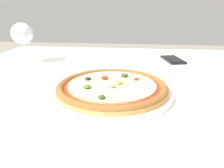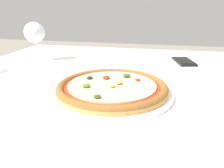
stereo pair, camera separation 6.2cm
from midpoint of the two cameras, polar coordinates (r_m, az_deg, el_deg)
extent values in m
cube|color=brown|center=(0.74, 3.85, -1.05)|extent=(1.31, 1.05, 0.04)
cube|color=white|center=(0.73, 3.89, 0.49)|extent=(1.41, 1.15, 0.01)
cylinder|color=brown|center=(1.45, -19.91, -6.77)|extent=(0.06, 0.06, 0.68)
cylinder|color=white|center=(0.62, -2.82, -2.20)|extent=(0.34, 0.34, 0.01)
cylinder|color=tan|center=(0.62, -2.84, -1.27)|extent=(0.31, 0.31, 0.01)
torus|color=#935B28|center=(0.62, -2.85, -0.75)|extent=(0.31, 0.31, 0.02)
cylinder|color=#BC381E|center=(0.62, -2.85, -0.62)|extent=(0.27, 0.27, 0.00)
cylinder|color=beige|center=(0.62, -2.86, -0.27)|extent=(0.25, 0.25, 0.00)
ellipsoid|color=#BC9342|center=(0.61, -1.03, 0.36)|extent=(0.02, 0.02, 0.01)
ellipsoid|color=#4C7A33|center=(0.59, -9.54, -0.71)|extent=(0.02, 0.02, 0.01)
ellipsoid|color=#A83323|center=(0.65, 3.42, 1.30)|extent=(0.02, 0.02, 0.01)
ellipsoid|color=#425123|center=(0.52, -6.12, -3.46)|extent=(0.02, 0.02, 0.01)
ellipsoid|color=#2D2319|center=(0.66, -8.98, 1.39)|extent=(0.02, 0.02, 0.01)
ellipsoid|color=#BC9342|center=(0.59, -2.69, -0.56)|extent=(0.02, 0.02, 0.01)
ellipsoid|color=#A83323|center=(0.66, -4.64, 1.65)|extent=(0.02, 0.02, 0.01)
ellipsoid|color=#425123|center=(0.68, 0.64, 2.29)|extent=(0.02, 0.02, 0.01)
cylinder|color=silver|center=(1.04, -23.15, 5.08)|extent=(0.06, 0.06, 0.00)
cylinder|color=silver|center=(1.03, -23.50, 7.51)|extent=(0.01, 0.01, 0.09)
sphere|color=silver|center=(1.01, -24.14, 11.95)|extent=(0.09, 0.09, 0.09)
cube|color=black|center=(1.03, 13.97, 6.17)|extent=(0.10, 0.16, 0.01)
cube|color=black|center=(1.03, 14.00, 6.47)|extent=(0.09, 0.14, 0.00)
camera|label=1|loc=(0.03, -92.86, -1.05)|focal=35.00mm
camera|label=2|loc=(0.03, 87.14, 1.05)|focal=35.00mm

